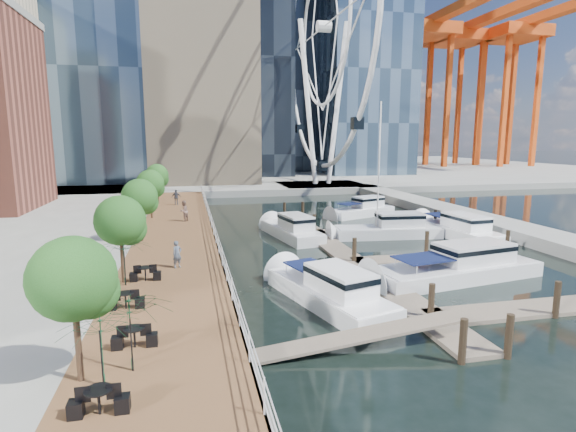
% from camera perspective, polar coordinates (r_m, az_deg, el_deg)
% --- Properties ---
extents(ground, '(520.00, 520.00, 0.00)m').
position_cam_1_polar(ground, '(23.14, 8.49, -11.73)').
color(ground, black).
rests_on(ground, ground).
extents(boardwalk, '(6.00, 60.00, 1.00)m').
position_cam_1_polar(boardwalk, '(35.95, -14.04, -3.29)').
color(boardwalk, brown).
rests_on(boardwalk, ground).
extents(seawall, '(0.25, 60.00, 1.00)m').
position_cam_1_polar(seawall, '(35.99, -9.25, -3.11)').
color(seawall, '#595954').
rests_on(seawall, ground).
extents(land_far, '(200.00, 114.00, 1.00)m').
position_cam_1_polar(land_far, '(122.56, -8.91, 5.93)').
color(land_far, gray).
rests_on(land_far, ground).
extents(breakwater, '(4.00, 60.00, 1.00)m').
position_cam_1_polar(breakwater, '(49.45, 21.98, -0.19)').
color(breakwater, gray).
rests_on(breakwater, ground).
extents(pier, '(14.00, 12.00, 1.00)m').
position_cam_1_polar(pier, '(75.72, 4.31, 3.72)').
color(pier, gray).
rests_on(pier, ground).
extents(railing, '(0.10, 60.00, 1.05)m').
position_cam_1_polar(railing, '(35.77, -9.46, -1.52)').
color(railing, white).
rests_on(railing, boardwalk).
extents(floating_docks, '(16.00, 34.00, 2.60)m').
position_cam_1_polar(floating_docks, '(34.88, 14.89, -3.74)').
color(floating_docks, '#6D6051').
rests_on(floating_docks, ground).
extents(ferris_wheel, '(5.80, 45.60, 47.80)m').
position_cam_1_polar(ferris_wheel, '(77.31, 4.57, 22.80)').
color(ferris_wheel, white).
rests_on(ferris_wheel, ground).
extents(port_cranes, '(40.00, 52.00, 38.00)m').
position_cam_1_polar(port_cranes, '(138.69, 21.13, 13.91)').
color(port_cranes, '#D84C14').
rests_on(port_cranes, ground).
extents(street_trees, '(2.60, 42.60, 4.60)m').
position_cam_1_polar(street_trees, '(34.48, -18.33, 2.35)').
color(street_trees, '#3F2B1C').
rests_on(street_trees, ground).
extents(cafe_tables, '(2.50, 13.70, 0.74)m').
position_cam_1_polar(cafe_tables, '(19.54, -19.46, -12.02)').
color(cafe_tables, black).
rests_on(cafe_tables, ground).
extents(yacht_foreground, '(12.33, 5.07, 2.15)m').
position_cam_1_polar(yacht_foreground, '(29.50, 20.45, -7.49)').
color(yacht_foreground, silver).
rests_on(yacht_foreground, ground).
extents(pedestrian_near, '(0.70, 0.64, 1.60)m').
position_cam_1_polar(pedestrian_near, '(27.03, -13.90, -4.74)').
color(pedestrian_near, '#4D5867').
rests_on(pedestrian_near, boardwalk).
extents(pedestrian_mid, '(1.14, 1.17, 1.90)m').
position_cam_1_polar(pedestrian_mid, '(42.04, -13.09, 0.63)').
color(pedestrian_mid, '#82635A').
rests_on(pedestrian_mid, boardwalk).
extents(pedestrian_far, '(1.05, 0.49, 1.75)m').
position_cam_1_polar(pedestrian_far, '(52.78, -13.99, 2.33)').
color(pedestrian_far, '#353843').
rests_on(pedestrian_far, boardwalk).
extents(moored_yachts, '(20.29, 39.96, 11.50)m').
position_cam_1_polar(moored_yachts, '(37.79, 12.67, -3.38)').
color(moored_yachts, white).
rests_on(moored_yachts, ground).
extents(cafe_seating, '(4.62, 13.20, 2.53)m').
position_cam_1_polar(cafe_seating, '(18.55, -20.37, -10.49)').
color(cafe_seating, '#0E341C').
rests_on(cafe_seating, ground).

